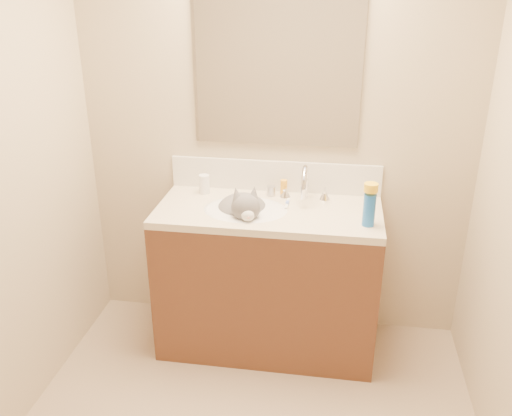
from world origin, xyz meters
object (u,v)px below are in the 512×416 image
(faucet, at_px, (305,186))
(spray_can, at_px, (369,210))
(basin, at_px, (246,221))
(silver_jar, at_px, (271,191))
(pill_bottle, at_px, (204,184))
(cat, at_px, (243,213))
(vanity_cabinet, at_px, (268,281))
(amber_bottle, at_px, (284,188))

(faucet, relative_size, spray_can, 1.69)
(basin, distance_m, silver_jar, 0.26)
(pill_bottle, bearing_deg, basin, -35.55)
(spray_can, bearing_deg, cat, 169.32)
(faucet, bearing_deg, vanity_cabinet, -142.71)
(basin, height_order, pill_bottle, pill_bottle)
(cat, relative_size, spray_can, 2.62)
(silver_jar, bearing_deg, amber_bottle, 4.92)
(vanity_cabinet, height_order, pill_bottle, pill_bottle)
(faucet, xyz_separation_m, cat, (-0.32, -0.15, -0.12))
(spray_can, bearing_deg, pill_bottle, 161.94)
(silver_jar, distance_m, amber_bottle, 0.07)
(vanity_cabinet, height_order, amber_bottle, amber_bottle)
(vanity_cabinet, bearing_deg, amber_bottle, 72.31)
(spray_can, bearing_deg, basin, 170.87)
(basin, relative_size, cat, 1.03)
(basin, bearing_deg, amber_bottle, 50.55)
(amber_bottle, xyz_separation_m, spray_can, (0.46, -0.32, 0.04))
(vanity_cabinet, bearing_deg, cat, -176.23)
(vanity_cabinet, relative_size, basin, 2.67)
(faucet, height_order, amber_bottle, faucet)
(cat, distance_m, pill_bottle, 0.32)
(faucet, bearing_deg, basin, -150.88)
(pill_bottle, xyz_separation_m, silver_jar, (0.38, 0.02, -0.03))
(silver_jar, relative_size, amber_bottle, 0.59)
(vanity_cabinet, xyz_separation_m, basin, (-0.12, -0.03, 0.38))
(vanity_cabinet, distance_m, faucet, 0.58)
(silver_jar, relative_size, spray_can, 0.34)
(faucet, bearing_deg, spray_can, -38.66)
(basin, bearing_deg, silver_jar, 62.81)
(silver_jar, height_order, amber_bottle, amber_bottle)
(basin, xyz_separation_m, silver_jar, (0.11, 0.21, 0.10))
(basin, bearing_deg, cat, 129.02)
(amber_bottle, bearing_deg, cat, -134.87)
(basin, relative_size, amber_bottle, 4.71)
(basin, height_order, faucet, faucet)
(pill_bottle, height_order, spray_can, spray_can)
(basin, xyz_separation_m, cat, (-0.02, 0.02, 0.04))
(vanity_cabinet, bearing_deg, spray_can, -14.36)
(pill_bottle, bearing_deg, spray_can, -18.06)
(basin, relative_size, faucet, 1.61)
(amber_bottle, bearing_deg, spray_can, -35.16)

